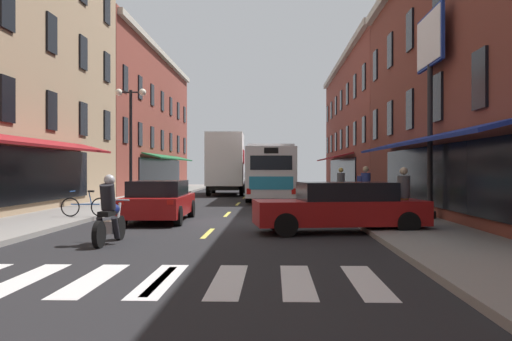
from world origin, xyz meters
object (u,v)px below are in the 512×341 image
at_px(billboard_sign, 430,61).
at_px(pedestrian_far, 404,196).
at_px(street_lamp_twin, 131,141).
at_px(sedan_far, 159,201).
at_px(bicycle_near, 85,206).
at_px(box_truck, 226,164).
at_px(motorcycle_rider, 109,214).
at_px(transit_bus, 270,172).
at_px(pedestrian_mid, 341,185).
at_px(pedestrian_near, 365,188).
at_px(sedan_near, 341,207).
at_px(sedan_mid, 236,181).

distance_m(billboard_sign, pedestrian_far, 5.38).
bearing_deg(street_lamp_twin, sedan_far, -67.56).
bearing_deg(street_lamp_twin, billboard_sign, -28.92).
height_order(bicycle_near, pedestrian_far, pedestrian_far).
height_order(box_truck, motorcycle_rider, box_truck).
bearing_deg(transit_bus, pedestrian_mid, -62.94).
height_order(billboard_sign, pedestrian_far, billboard_sign).
bearing_deg(street_lamp_twin, bicycle_near, -89.80).
bearing_deg(pedestrian_far, sedan_far, 167.63).
xyz_separation_m(transit_bus, pedestrian_near, (3.69, -11.68, -0.54)).
height_order(sedan_near, motorcycle_rider, motorcycle_rider).
bearing_deg(motorcycle_rider, street_lamp_twin, 102.25).
xyz_separation_m(sedan_near, bicycle_near, (-8.42, 3.37, -0.22)).
relative_size(billboard_sign, pedestrian_far, 4.04).
relative_size(billboard_sign, pedestrian_mid, 4.02).
relative_size(sedan_mid, pedestrian_mid, 2.61).
height_order(motorcycle_rider, street_lamp_twin, street_lamp_twin).
bearing_deg(sedan_far, pedestrian_mid, 46.01).
bearing_deg(billboard_sign, sedan_near, -137.40).
bearing_deg(sedan_near, sedan_far, 151.41).
bearing_deg(motorcycle_rider, pedestrian_near, 47.19).
height_order(sedan_mid, pedestrian_near, pedestrian_near).
xyz_separation_m(bicycle_near, street_lamp_twin, (-0.02, 6.19, 2.59)).
height_order(billboard_sign, sedan_mid, billboard_sign).
distance_m(sedan_mid, motorcycle_rider, 36.70).
height_order(box_truck, pedestrian_near, box_truck).
relative_size(pedestrian_near, pedestrian_mid, 1.02).
distance_m(billboard_sign, box_truck, 21.68).
height_order(billboard_sign, transit_bus, billboard_sign).
height_order(box_truck, sedan_near, box_truck).
distance_m(box_truck, pedestrian_mid, 13.89).
bearing_deg(billboard_sign, sedan_far, 179.32).
distance_m(pedestrian_near, street_lamp_twin, 11.00).
bearing_deg(motorcycle_rider, pedestrian_far, 20.43).
bearing_deg(billboard_sign, street_lamp_twin, 151.08).
bearing_deg(box_truck, pedestrian_far, -72.69).
distance_m(transit_bus, pedestrian_near, 12.26).
distance_m(box_truck, sedan_far, 19.63).
xyz_separation_m(sedan_mid, bicycle_near, (-3.10, -30.79, -0.24)).
height_order(bicycle_near, street_lamp_twin, street_lamp_twin).
bearing_deg(billboard_sign, transit_bus, 111.19).
xyz_separation_m(box_truck, pedestrian_mid, (6.44, -12.26, -1.11)).
height_order(transit_bus, pedestrian_far, transit_bus).
bearing_deg(street_lamp_twin, transit_bus, 50.12).
distance_m(sedan_mid, pedestrian_near, 29.55).
xyz_separation_m(billboard_sign, pedestrian_near, (-1.76, 2.37, -4.32)).
distance_m(box_truck, sedan_mid, 11.51).
bearing_deg(pedestrian_mid, pedestrian_far, 3.45).
height_order(motorcycle_rider, pedestrian_near, pedestrian_near).
bearing_deg(pedestrian_mid, pedestrian_near, 3.74).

